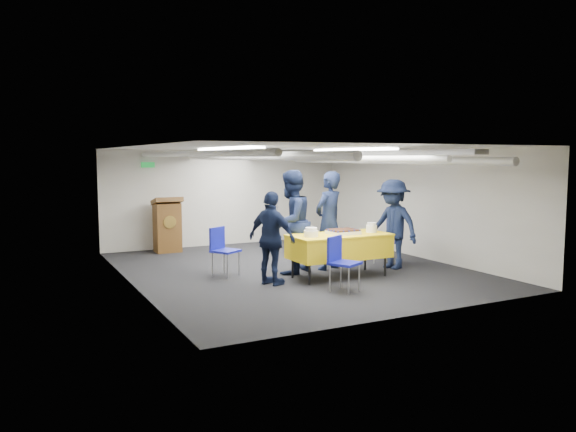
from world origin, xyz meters
The scene contains 14 objects.
ground centered at (0.00, 0.00, 0.00)m, with size 7.00×7.00×0.00m, color black.
room_shell centered at (0.09, 0.41, 1.81)m, with size 6.00×7.00×2.30m.
serving_table centered at (0.41, -0.98, 0.56)m, with size 1.79×0.86×0.77m.
sheet_cake centered at (0.47, -1.00, 0.81)m, with size 0.52×0.41×0.09m.
plate_stack_left centered at (-0.20, -1.03, 0.84)m, with size 0.24×0.24×0.16m.
plate_stack_right centered at (1.06, -1.03, 0.85)m, with size 0.20×0.20×0.18m.
podium centered at (-1.60, 3.05, 0.61)m, with size 0.62×0.53×1.25m.
chair_near centered at (-0.12, -1.84, 0.53)m, with size 0.57×0.57×0.87m.
chair_right centered at (1.97, -0.37, 0.53)m, with size 0.45×0.45×0.87m.
chair_left centered at (-1.39, 0.12, 0.53)m, with size 0.58×0.58×0.87m.
sailor_a centered at (0.61, -0.29, 0.93)m, with size 0.68×0.45×1.86m, color black.
sailor_b centered at (-0.20, -0.29, 0.95)m, with size 0.92×0.72×1.89m, color black.
sailor_c centered at (-0.92, -0.98, 0.78)m, with size 0.92×0.38×1.57m, color black.
sailor_d centered at (1.74, -0.77, 0.85)m, with size 1.10×0.63×1.71m, color black.
Camera 1 is at (-4.87, -9.30, 2.12)m, focal length 35.00 mm.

